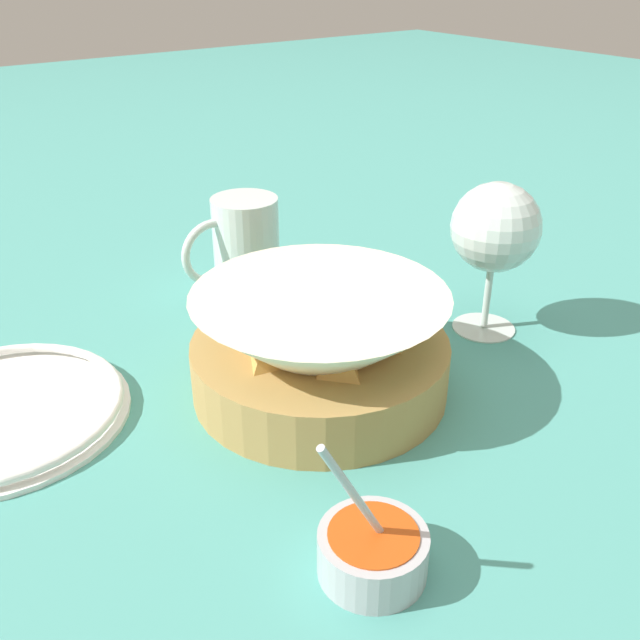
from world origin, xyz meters
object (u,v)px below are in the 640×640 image
(sauce_cup, at_px, (373,550))
(wine_glass, at_px, (495,231))
(food_basket, at_px, (321,349))
(beer_mug, at_px, (245,250))

(sauce_cup, xyz_separation_m, wine_glass, (-0.29, -0.18, 0.09))
(food_basket, distance_m, sauce_cup, 0.21)
(sauce_cup, bearing_deg, food_basket, -117.01)
(food_basket, xyz_separation_m, sauce_cup, (0.09, 0.18, -0.02))
(food_basket, xyz_separation_m, beer_mug, (-0.05, -0.21, 0.01))
(food_basket, relative_size, beer_mug, 1.94)
(food_basket, height_order, sauce_cup, sauce_cup)
(food_basket, relative_size, sauce_cup, 1.89)
(wine_glass, relative_size, beer_mug, 1.34)
(wine_glass, distance_m, beer_mug, 0.27)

